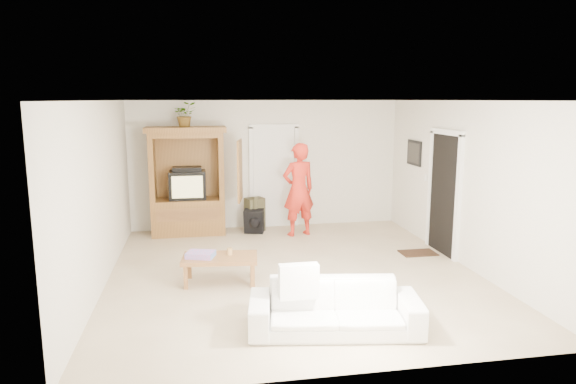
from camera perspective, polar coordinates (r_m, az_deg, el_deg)
name	(u,v)px	position (r m, az deg, el deg)	size (l,w,h in m)	color
floor	(293,273)	(7.95, 0.61, -8.95)	(6.00, 6.00, 0.00)	tan
ceiling	(294,101)	(7.51, 0.65, 10.13)	(6.00, 6.00, 0.00)	white
wall_back	(266,164)	(10.55, -2.41, 3.08)	(5.50, 5.50, 0.00)	silver
wall_front	(354,245)	(4.78, 7.39, -5.81)	(5.50, 5.50, 0.00)	silver
wall_left	(100,195)	(7.61, -20.15, -0.33)	(6.00, 6.00, 0.00)	silver
wall_right	(464,184)	(8.57, 19.02, 0.85)	(6.00, 6.00, 0.00)	silver
armoire	(189,188)	(10.18, -10.95, 0.42)	(1.82, 1.14, 2.10)	brown
door_back	(274,178)	(10.58, -1.57, 1.58)	(0.85, 0.05, 2.04)	white
doorway_right	(444,195)	(9.12, 16.96, -0.27)	(0.05, 0.90, 2.04)	black
framed_picture	(414,153)	(10.21, 13.86, 4.25)	(0.03, 0.60, 0.48)	black
doormat	(418,253)	(9.17, 14.25, -6.58)	(0.60, 0.40, 0.02)	#382316
plant	(185,114)	(10.01, -11.37, 8.44)	(0.42, 0.36, 0.47)	#4C7238
man	(299,190)	(9.89, 1.18, 0.27)	(0.66, 0.43, 1.80)	red
sofa	(335,307)	(6.00, 5.22, -12.66)	(1.94, 0.76, 0.57)	white
coffee_table	(220,260)	(7.50, -7.57, -7.46)	(1.12, 0.69, 0.40)	olive
towel	(201,255)	(7.46, -9.69, -6.86)	(0.38, 0.28, 0.08)	#E44C8F
candle	(230,251)	(7.52, -6.49, -6.57)	(0.08, 0.08, 0.10)	tan
backpack_black	(254,222)	(10.18, -3.80, -3.31)	(0.38, 0.22, 0.47)	black
backpack_olive	(255,214)	(10.36, -3.72, -2.48)	(0.35, 0.26, 0.67)	#47442B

